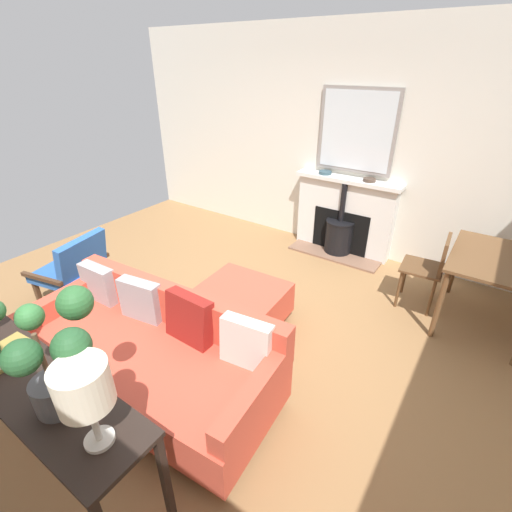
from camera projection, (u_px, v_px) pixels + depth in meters
ground_plane at (208, 333)px, 3.56m from camera, size 5.10×6.32×0.01m
wall_left at (331, 143)px, 4.74m from camera, size 0.12×6.32×2.79m
fireplace at (343, 221)px, 4.88m from camera, size 0.49×1.37×1.03m
mirror_over_mantel at (357, 131)px, 4.41m from camera, size 0.04×0.96×0.99m
mantel_bowl_near at (325, 172)px, 4.75m from camera, size 0.17×0.17×0.04m
mantel_bowl_far at (369, 180)px, 4.46m from camera, size 0.15×0.15×0.04m
sofa at (152, 353)px, 2.83m from camera, size 1.04×2.12×0.82m
ottoman at (243, 301)px, 3.59m from camera, size 0.70×0.84×0.41m
armchair_accent at (74, 266)px, 3.85m from camera, size 0.78×0.72×0.78m
console_table at (34, 391)px, 2.08m from camera, size 0.42×1.72×0.77m
table_lamp_far_end at (84, 388)px, 1.55m from camera, size 0.24×0.24×0.47m
potted_plant at (46, 351)px, 1.70m from camera, size 0.59×0.50×0.64m
book_stack at (4, 355)px, 2.16m from camera, size 0.29×0.23×0.08m
dining_table at (495, 268)px, 3.37m from camera, size 1.02×0.78×0.75m
dining_chair_near_fireplace at (431, 265)px, 3.71m from camera, size 0.43×0.43×0.83m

